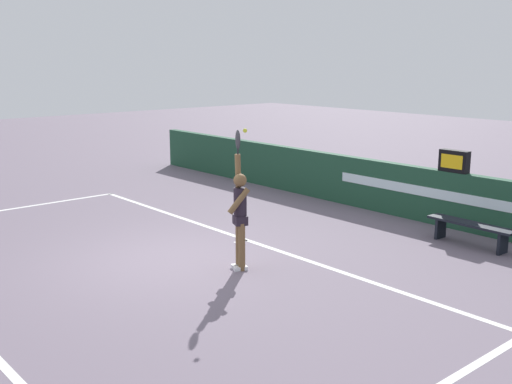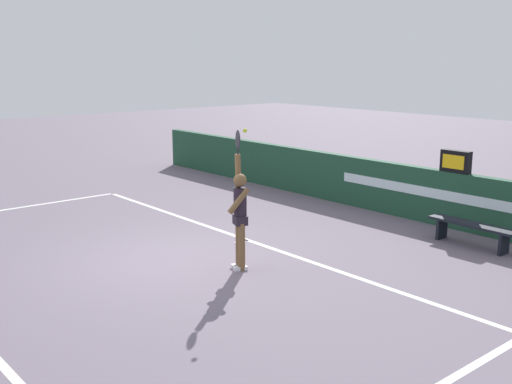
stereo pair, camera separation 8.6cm
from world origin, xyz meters
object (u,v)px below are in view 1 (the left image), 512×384
at_px(speed_display, 454,161).
at_px(tennis_player, 240,213).
at_px(courtside_bench_near, 471,228).
at_px(tennis_ball, 245,131).

xyz_separation_m(speed_display, tennis_player, (-0.87, -5.26, -0.45)).
bearing_deg(courtside_bench_near, tennis_player, -113.83).
distance_m(tennis_ball, courtside_bench_near, 5.13).
distance_m(speed_display, courtside_bench_near, 1.78).
relative_size(tennis_player, tennis_ball, 34.31).
xyz_separation_m(speed_display, tennis_ball, (-0.68, -5.30, 0.99)).
height_order(tennis_player, courtside_bench_near, tennis_player).
relative_size(speed_display, courtside_bench_near, 0.36).
bearing_deg(courtside_bench_near, speed_display, 137.60).
bearing_deg(tennis_player, tennis_ball, -11.68).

